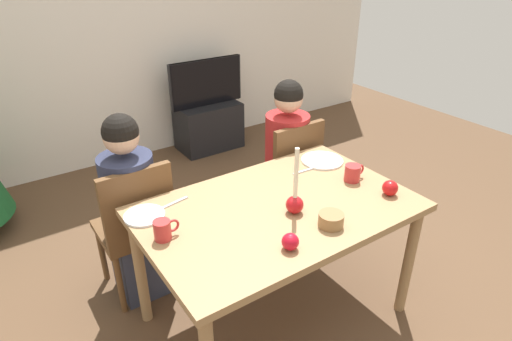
{
  "coord_description": "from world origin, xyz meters",
  "views": [
    {
      "loc": [
        -1.15,
        -1.5,
        1.95
      ],
      "look_at": [
        0.0,
        0.2,
        0.87
      ],
      "focal_mm": 30.45,
      "sensor_mm": 36.0,
      "label": 1
    }
  ],
  "objects_px": {
    "chair_right": "(289,173)",
    "bowl_walnuts": "(331,220)",
    "plate_left": "(144,215)",
    "plate_right": "(322,160)",
    "tv": "(206,82)",
    "candle_centerpiece": "(295,200)",
    "apple_near_candle": "(290,242)",
    "dining_table": "(277,220)",
    "person_left_child": "(133,213)",
    "person_right_child": "(286,164)",
    "mug_right": "(353,173)",
    "tv_stand": "(209,126)",
    "apple_by_left_plate": "(390,188)",
    "mug_left": "(163,230)",
    "chair_left": "(136,224)"
  },
  "relations": [
    {
      "from": "chair_right",
      "to": "apple_near_candle",
      "type": "distance_m",
      "value": 1.2
    },
    {
      "from": "apple_by_left_plate",
      "to": "candle_centerpiece",
      "type": "bearing_deg",
      "value": 163.91
    },
    {
      "from": "apple_near_candle",
      "to": "person_left_child",
      "type": "bearing_deg",
      "value": 112.5
    },
    {
      "from": "chair_left",
      "to": "candle_centerpiece",
      "type": "bearing_deg",
      "value": -49.69
    },
    {
      "from": "candle_centerpiece",
      "to": "chair_left",
      "type": "bearing_deg",
      "value": 130.31
    },
    {
      "from": "mug_left",
      "to": "plate_left",
      "type": "bearing_deg",
      "value": 91.82
    },
    {
      "from": "bowl_walnuts",
      "to": "chair_right",
      "type": "bearing_deg",
      "value": 63.01
    },
    {
      "from": "dining_table",
      "to": "person_right_child",
      "type": "relative_size",
      "value": 1.19
    },
    {
      "from": "mug_right",
      "to": "apple_by_left_plate",
      "type": "xyz_separation_m",
      "value": [
        0.05,
        -0.23,
        -0.01
      ]
    },
    {
      "from": "dining_table",
      "to": "chair_left",
      "type": "distance_m",
      "value": 0.84
    },
    {
      "from": "tv",
      "to": "bowl_walnuts",
      "type": "height_order",
      "value": "tv"
    },
    {
      "from": "candle_centerpiece",
      "to": "apple_near_candle",
      "type": "relative_size",
      "value": 4.53
    },
    {
      "from": "mug_right",
      "to": "tv",
      "type": "bearing_deg",
      "value": 82.32
    },
    {
      "from": "candle_centerpiece",
      "to": "apple_near_candle",
      "type": "xyz_separation_m",
      "value": [
        -0.2,
        -0.22,
        -0.03
      ]
    },
    {
      "from": "plate_left",
      "to": "tv_stand",
      "type": "bearing_deg",
      "value": 54.53
    },
    {
      "from": "dining_table",
      "to": "person_left_child",
      "type": "distance_m",
      "value": 0.86
    },
    {
      "from": "plate_right",
      "to": "mug_left",
      "type": "bearing_deg",
      "value": -170.63
    },
    {
      "from": "chair_left",
      "to": "person_left_child",
      "type": "bearing_deg",
      "value": 90.0
    },
    {
      "from": "person_right_child",
      "to": "mug_left",
      "type": "bearing_deg",
      "value": -153.79
    },
    {
      "from": "chair_right",
      "to": "bowl_walnuts",
      "type": "xyz_separation_m",
      "value": [
        -0.45,
        -0.89,
        0.27
      ]
    },
    {
      "from": "chair_right",
      "to": "person_left_child",
      "type": "distance_m",
      "value": 1.12
    },
    {
      "from": "dining_table",
      "to": "candle_centerpiece",
      "type": "height_order",
      "value": "candle_centerpiece"
    },
    {
      "from": "person_left_child",
      "to": "apple_by_left_plate",
      "type": "distance_m",
      "value": 1.45
    },
    {
      "from": "person_right_child",
      "to": "tv_stand",
      "type": "distance_m",
      "value": 1.71
    },
    {
      "from": "candle_centerpiece",
      "to": "mug_left",
      "type": "xyz_separation_m",
      "value": [
        -0.63,
        0.17,
        -0.02
      ]
    },
    {
      "from": "tv",
      "to": "mug_right",
      "type": "distance_m",
      "value": 2.34
    },
    {
      "from": "dining_table",
      "to": "mug_right",
      "type": "distance_m",
      "value": 0.53
    },
    {
      "from": "person_left_child",
      "to": "tv_stand",
      "type": "height_order",
      "value": "person_left_child"
    },
    {
      "from": "chair_right",
      "to": "bowl_walnuts",
      "type": "distance_m",
      "value": 1.03
    },
    {
      "from": "chair_right",
      "to": "person_right_child",
      "type": "xyz_separation_m",
      "value": [
        0.0,
        0.03,
        0.06
      ]
    },
    {
      "from": "chair_right",
      "to": "bowl_walnuts",
      "type": "height_order",
      "value": "chair_right"
    },
    {
      "from": "tv_stand",
      "to": "plate_right",
      "type": "distance_m",
      "value": 2.12
    },
    {
      "from": "plate_left",
      "to": "plate_right",
      "type": "distance_m",
      "value": 1.14
    },
    {
      "from": "candle_centerpiece",
      "to": "tv_stand",
      "type": "bearing_deg",
      "value": 71.67
    },
    {
      "from": "chair_right",
      "to": "candle_centerpiece",
      "type": "bearing_deg",
      "value": -126.77
    },
    {
      "from": "tv",
      "to": "chair_right",
      "type": "bearing_deg",
      "value": -99.04
    },
    {
      "from": "apple_near_candle",
      "to": "person_right_child",
      "type": "bearing_deg",
      "value": 52.77
    },
    {
      "from": "plate_left",
      "to": "person_right_child",
      "type": "bearing_deg",
      "value": 16.59
    },
    {
      "from": "person_right_child",
      "to": "candle_centerpiece",
      "type": "xyz_separation_m",
      "value": [
        -0.52,
        -0.73,
        0.25
      ]
    },
    {
      "from": "mug_right",
      "to": "plate_right",
      "type": "bearing_deg",
      "value": 85.31
    },
    {
      "from": "dining_table",
      "to": "candle_centerpiece",
      "type": "distance_m",
      "value": 0.18
    },
    {
      "from": "person_left_child",
      "to": "person_right_child",
      "type": "bearing_deg",
      "value": 0.0
    },
    {
      "from": "tv",
      "to": "mug_right",
      "type": "height_order",
      "value": "tv"
    },
    {
      "from": "chair_left",
      "to": "person_right_child",
      "type": "xyz_separation_m",
      "value": [
        1.12,
        0.03,
        0.06
      ]
    },
    {
      "from": "candle_centerpiece",
      "to": "plate_right",
      "type": "xyz_separation_m",
      "value": [
        0.5,
        0.35,
        -0.07
      ]
    },
    {
      "from": "person_right_child",
      "to": "chair_left",
      "type": "bearing_deg",
      "value": -178.34
    },
    {
      "from": "person_right_child",
      "to": "plate_left",
      "type": "bearing_deg",
      "value": -163.41
    },
    {
      "from": "mug_right",
      "to": "candle_centerpiece",
      "type": "bearing_deg",
      "value": -171.27
    },
    {
      "from": "chair_left",
      "to": "mug_right",
      "type": "bearing_deg",
      "value": -30.26
    },
    {
      "from": "tv",
      "to": "candle_centerpiece",
      "type": "distance_m",
      "value": 2.52
    }
  ]
}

